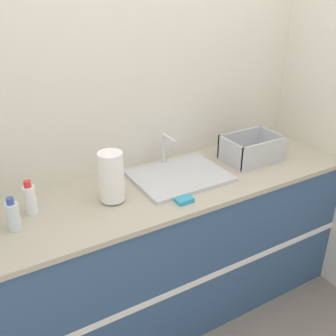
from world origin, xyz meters
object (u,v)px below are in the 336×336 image
object	(u,v)px
bottle_clear	(13,216)
sink	(179,175)
bottle_white_spray	(30,199)
dish_rack	(251,151)
paper_towel_roll	(111,177)

from	to	relation	value
bottle_clear	sink	bearing A→B (deg)	3.98
sink	bottle_white_spray	world-z (taller)	sink
bottle_white_spray	dish_rack	bearing A→B (deg)	-3.00
sink	bottle_clear	distance (m)	0.94
sink	paper_towel_roll	xyz separation A→B (m)	(-0.44, -0.05, 0.12)
sink	bottle_clear	world-z (taller)	sink
bottle_clear	bottle_white_spray	bearing A→B (deg)	46.85
sink	paper_towel_roll	distance (m)	0.46
bottle_clear	paper_towel_roll	bearing A→B (deg)	1.33
dish_rack	bottle_clear	xyz separation A→B (m)	(-1.46, -0.04, 0.01)
dish_rack	bottle_clear	distance (m)	1.46
paper_towel_roll	bottle_white_spray	size ratio (longest dim) A/B	1.54
bottle_clear	bottle_white_spray	xyz separation A→B (m)	(0.10, 0.11, 0.00)
paper_towel_roll	bottle_clear	bearing A→B (deg)	-178.67
sink	dish_rack	size ratio (longest dim) A/B	1.53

